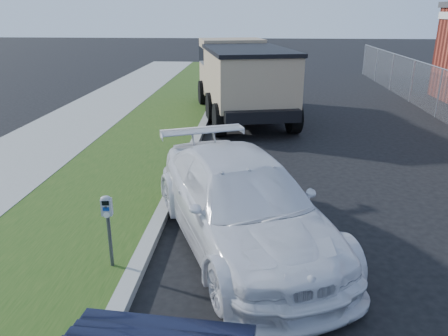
{
  "coord_description": "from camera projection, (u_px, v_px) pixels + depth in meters",
  "views": [
    {
      "loc": [
        -0.86,
        -6.72,
        3.8
      ],
      "look_at": [
        -1.4,
        1.0,
        1.0
      ],
      "focal_mm": 35.0,
      "sensor_mm": 36.0,
      "label": 1
    }
  ],
  "objects": [
    {
      "name": "ground",
      "position": [
        301.0,
        244.0,
        7.54
      ],
      "size": [
        120.0,
        120.0,
        0.0
      ],
      "primitive_type": "plane",
      "color": "black",
      "rests_on": "ground"
    },
    {
      "name": "streetside",
      "position": [
        42.0,
        188.0,
        9.76
      ],
      "size": [
        6.12,
        50.0,
        0.15
      ],
      "color": "gray",
      "rests_on": "ground"
    },
    {
      "name": "parking_meter",
      "position": [
        108.0,
        216.0,
        6.39
      ],
      "size": [
        0.17,
        0.12,
        1.17
      ],
      "rotation": [
        0.0,
        0.0,
        0.09
      ],
      "color": "#3F4247",
      "rests_on": "ground"
    },
    {
      "name": "white_wagon",
      "position": [
        241.0,
        201.0,
        7.41
      ],
      "size": [
        3.94,
        5.61,
        1.51
      ],
      "primitive_type": "imported",
      "rotation": [
        0.0,
        0.0,
        0.39
      ],
      "color": "white",
      "rests_on": "ground"
    },
    {
      "name": "dump_truck",
      "position": [
        241.0,
        75.0,
        16.28
      ],
      "size": [
        4.05,
        7.32,
        2.71
      ],
      "rotation": [
        0.0,
        0.0,
        0.22
      ],
      "color": "black",
      "rests_on": "ground"
    }
  ]
}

